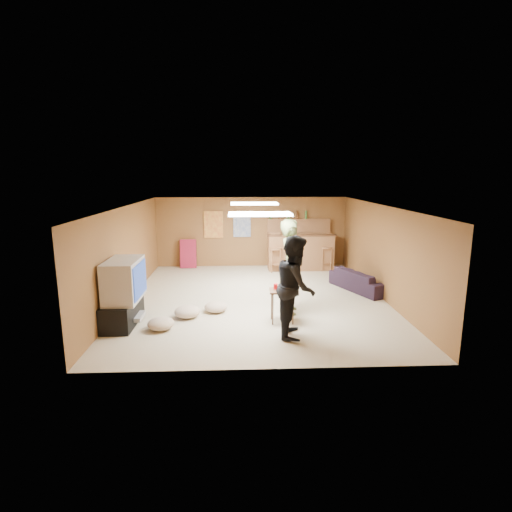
{
  "coord_description": "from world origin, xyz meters",
  "views": [
    {
      "loc": [
        -0.41,
        -9.1,
        2.93
      ],
      "look_at": [
        0.0,
        0.2,
        1.0
      ],
      "focal_mm": 28.0,
      "sensor_mm": 36.0,
      "label": 1
    }
  ],
  "objects_px": {
    "tv_body": "(124,280)",
    "person_olive": "(291,266)",
    "bar_counter": "(300,252)",
    "tray_table": "(282,306)",
    "sofa": "(361,280)",
    "person_black": "(296,286)"
  },
  "relations": [
    {
      "from": "person_black",
      "to": "sofa",
      "type": "bearing_deg",
      "value": -27.78
    },
    {
      "from": "tv_body",
      "to": "person_olive",
      "type": "bearing_deg",
      "value": 9.31
    },
    {
      "from": "bar_counter",
      "to": "sofa",
      "type": "bearing_deg",
      "value": -62.76
    },
    {
      "from": "person_olive",
      "to": "sofa",
      "type": "xyz_separation_m",
      "value": [
        2.02,
        1.57,
        -0.75
      ]
    },
    {
      "from": "bar_counter",
      "to": "tray_table",
      "type": "height_order",
      "value": "bar_counter"
    },
    {
      "from": "tv_body",
      "to": "person_olive",
      "type": "relative_size",
      "value": 0.55
    },
    {
      "from": "tv_body",
      "to": "tray_table",
      "type": "xyz_separation_m",
      "value": [
        3.1,
        -0.03,
        -0.57
      ]
    },
    {
      "from": "bar_counter",
      "to": "person_olive",
      "type": "relative_size",
      "value": 0.99
    },
    {
      "from": "bar_counter",
      "to": "person_olive",
      "type": "height_order",
      "value": "person_olive"
    },
    {
      "from": "bar_counter",
      "to": "person_olive",
      "type": "xyz_separation_m",
      "value": [
        -0.82,
        -3.9,
        0.46
      ]
    },
    {
      "from": "tray_table",
      "to": "bar_counter",
      "type": "bearing_deg",
      "value": 76.78
    },
    {
      "from": "tray_table",
      "to": "sofa",
      "type": "bearing_deg",
      "value": 43.66
    },
    {
      "from": "bar_counter",
      "to": "tray_table",
      "type": "bearing_deg",
      "value": -103.22
    },
    {
      "from": "person_black",
      "to": "tray_table",
      "type": "distance_m",
      "value": 0.9
    },
    {
      "from": "person_olive",
      "to": "tray_table",
      "type": "bearing_deg",
      "value": 164.23
    },
    {
      "from": "bar_counter",
      "to": "tray_table",
      "type": "xyz_separation_m",
      "value": [
        -1.05,
        -4.48,
        -0.22
      ]
    },
    {
      "from": "person_black",
      "to": "person_olive",
      "type": "bearing_deg",
      "value": 5.48
    },
    {
      "from": "bar_counter",
      "to": "person_black",
      "type": "xyz_separation_m",
      "value": [
        -0.89,
        -5.14,
        0.38
      ]
    },
    {
      "from": "tv_body",
      "to": "sofa",
      "type": "xyz_separation_m",
      "value": [
        5.35,
        2.12,
        -0.64
      ]
    },
    {
      "from": "person_olive",
      "to": "sofa",
      "type": "relative_size",
      "value": 1.13
    },
    {
      "from": "bar_counter",
      "to": "person_olive",
      "type": "distance_m",
      "value": 4.01
    },
    {
      "from": "sofa",
      "to": "person_olive",
      "type": "bearing_deg",
      "value": 104.75
    }
  ]
}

